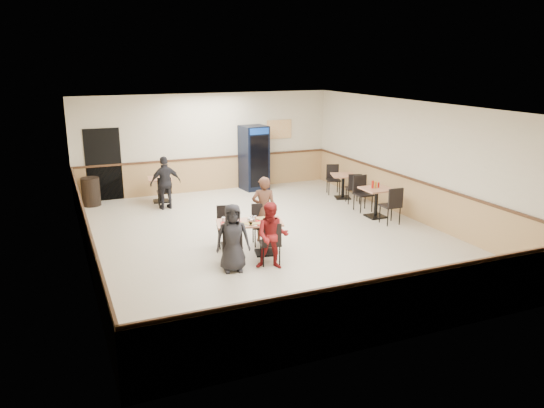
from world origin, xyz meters
name	(u,v)px	position (x,y,z in m)	size (l,w,h in m)	color
ground	(270,238)	(0.00, 0.00, 0.00)	(10.00, 10.00, 0.00)	beige
room_shell	(293,184)	(1.78, 2.55, 0.58)	(10.00, 10.00, 10.00)	silver
main_table	(250,233)	(-0.80, -0.81, 0.48)	(1.47, 0.96, 0.72)	black
main_chairs	(247,234)	(-0.85, -0.80, 0.46)	(1.52, 1.81, 0.92)	black
diner_woman_left	(233,238)	(-1.41, -1.51, 0.67)	(0.66, 0.43, 1.35)	black
diner_woman_right	(272,236)	(-0.66, -1.69, 0.67)	(0.65, 0.51, 1.34)	maroon
diner_man_opposite	(264,209)	(-0.19, -0.11, 0.74)	(0.54, 0.36, 1.49)	#543324
lone_diner	(166,183)	(-1.67, 3.40, 0.73)	(0.85, 0.36, 1.46)	black
tabletop_clutter	(249,222)	(-0.84, -0.89, 0.75)	(1.20, 0.67, 0.12)	#B10C0B
side_table_near	(376,198)	(3.19, 0.48, 0.51)	(0.73, 0.73, 0.77)	black
side_table_near_chair_south	(390,205)	(3.19, -0.14, 0.49)	(0.45, 0.45, 0.98)	black
side_table_near_chair_north	(363,193)	(3.19, 1.10, 0.49)	(0.45, 0.45, 0.98)	black
side_table_far	(343,183)	(3.38, 2.50, 0.48)	(0.84, 0.84, 0.71)	black
side_table_far_chair_south	(353,187)	(3.38, 1.93, 0.45)	(0.42, 0.42, 0.91)	black
side_table_far_chair_north	(333,179)	(3.38, 3.07, 0.45)	(0.42, 0.42, 0.91)	black
condiment_caddy	(375,185)	(3.16, 0.53, 0.86)	(0.23, 0.06, 0.20)	#B1170C
back_table	(160,186)	(-1.67, 4.20, 0.47)	(0.73, 0.73, 0.70)	black
back_table_chair_lone	(164,191)	(-1.67, 3.64, 0.45)	(0.41, 0.41, 0.89)	black
pepsi_cooler	(254,158)	(1.38, 4.59, 1.00)	(0.83, 0.84, 2.00)	black
trash_bin	(91,192)	(-3.54, 4.55, 0.40)	(0.51, 0.51, 0.80)	black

